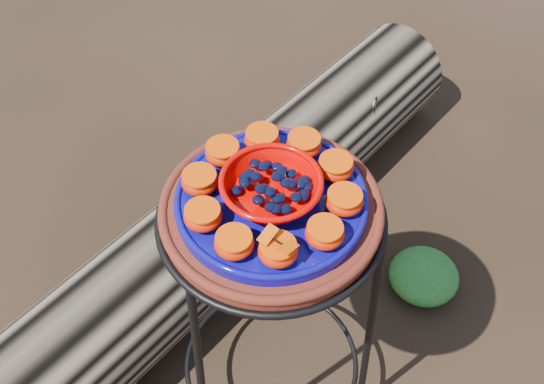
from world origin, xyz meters
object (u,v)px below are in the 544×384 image
object	(u,v)px
terracotta_saucer	(271,212)
plant_stand	(271,319)
driftwood_log	(245,203)
red_bowl	(271,189)
cobalt_plate	(271,202)

from	to	relation	value
terracotta_saucer	plant_stand	bearing A→B (deg)	0.00
driftwood_log	plant_stand	bearing A→B (deg)	-99.83
red_bowl	cobalt_plate	bearing A→B (deg)	0.00
red_bowl	driftwood_log	bearing A→B (deg)	80.17
terracotta_saucer	cobalt_plate	distance (m)	0.03
terracotta_saucer	driftwood_log	world-z (taller)	terracotta_saucer
plant_stand	driftwood_log	distance (m)	0.53
plant_stand	terracotta_saucer	distance (m)	0.37
plant_stand	driftwood_log	size ratio (longest dim) A/B	0.44
cobalt_plate	driftwood_log	xyz separation A→B (m)	(0.08, 0.48, -0.59)
terracotta_saucer	driftwood_log	bearing A→B (deg)	80.17
driftwood_log	red_bowl	bearing A→B (deg)	-99.83
terracotta_saucer	cobalt_plate	xyz separation A→B (m)	(0.00, 0.00, 0.03)
plant_stand	cobalt_plate	distance (m)	0.39
cobalt_plate	driftwood_log	size ratio (longest dim) A/B	0.20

